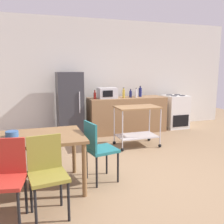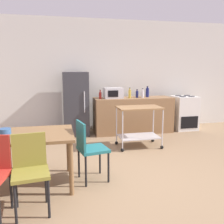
{
  "view_description": "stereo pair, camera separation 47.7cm",
  "coord_description": "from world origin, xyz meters",
  "views": [
    {
      "loc": [
        -1.44,
        -3.27,
        1.62
      ],
      "look_at": [
        0.03,
        1.2,
        0.8
      ],
      "focal_mm": 39.68,
      "sensor_mm": 36.0,
      "label": 1
    },
    {
      "loc": [
        -0.98,
        -3.39,
        1.62
      ],
      "look_at": [
        0.03,
        1.2,
        0.8
      ],
      "focal_mm": 39.68,
      "sensor_mm": 36.0,
      "label": 2
    }
  ],
  "objects": [
    {
      "name": "back_wall",
      "position": [
        0.0,
        3.2,
        1.45
      ],
      "size": [
        8.4,
        0.12,
        2.9
      ],
      "primitive_type": "cube",
      "color": "silver",
      "rests_on": "ground_plane"
    },
    {
      "name": "ground_plane",
      "position": [
        0.0,
        0.0,
        0.0
      ],
      "size": [
        12.0,
        12.0,
        0.0
      ],
      "primitive_type": "plane",
      "color": "#8C7051"
    },
    {
      "name": "kitchen_cart",
      "position": [
        0.65,
        1.4,
        0.57
      ],
      "size": [
        0.91,
        0.57,
        0.85
      ],
      "color": "olive",
      "rests_on": "ground_plane"
    },
    {
      "name": "chair_teal",
      "position": [
        -0.57,
        0.02,
        0.52
      ],
      "size": [
        0.47,
        0.47,
        0.89
      ],
      "rotation": [
        0.0,
        0.0,
        1.77
      ],
      "color": "#1E666B",
      "rests_on": "ground_plane"
    },
    {
      "name": "bottle_soy_sauce",
      "position": [
        1.13,
        2.55,
        0.99
      ],
      "size": [
        0.07,
        0.07,
        0.24
      ],
      "color": "silver",
      "rests_on": "kitchen_counter"
    },
    {
      "name": "bottle_vinegar",
      "position": [
        0.03,
        2.51,
        0.99
      ],
      "size": [
        0.06,
        0.06,
        0.22
      ],
      "color": "maroon",
      "rests_on": "kitchen_counter"
    },
    {
      "name": "dining_table",
      "position": [
        -1.54,
        0.04,
        0.67
      ],
      "size": [
        1.5,
        0.9,
        0.75
      ],
      "color": "brown",
      "rests_on": "ground_plane"
    },
    {
      "name": "kitchen_counter",
      "position": [
        0.9,
        2.6,
        0.45
      ],
      "size": [
        2.0,
        0.64,
        0.9
      ],
      "primitive_type": "cube",
      "color": "olive",
      "rests_on": "ground_plane"
    },
    {
      "name": "bottle_sparkling_water",
      "position": [
        1.29,
        2.65,
        1.02
      ],
      "size": [
        0.08,
        0.08,
        0.28
      ],
      "color": "navy",
      "rests_on": "kitchen_counter"
    },
    {
      "name": "chair_olive",
      "position": [
        -1.32,
        -0.6,
        0.52
      ],
      "size": [
        0.45,
        0.45,
        0.89
      ],
      "rotation": [
        0.0,
        0.0,
        0.12
      ],
      "color": "olive",
      "rests_on": "ground_plane"
    },
    {
      "name": "refrigerator",
      "position": [
        -0.55,
        2.7,
        0.78
      ],
      "size": [
        0.6,
        0.63,
        1.55
      ],
      "color": "#333338",
      "rests_on": "ground_plane"
    },
    {
      "name": "microwave",
      "position": [
        0.37,
        2.6,
        1.03
      ],
      "size": [
        0.46,
        0.35,
        0.26
      ],
      "color": "silver",
      "rests_on": "kitchen_counter"
    },
    {
      "name": "fruit_bowl",
      "position": [
        -1.7,
        0.1,
        0.79
      ],
      "size": [
        0.16,
        0.16,
        0.07
      ],
      "primitive_type": "cylinder",
      "color": "#33598C",
      "rests_on": "dining_table"
    },
    {
      "name": "bottle_soda",
      "position": [
        0.99,
        2.59,
        0.99
      ],
      "size": [
        0.07,
        0.07,
        0.21
      ],
      "color": "navy",
      "rests_on": "kitchen_counter"
    },
    {
      "name": "stove_oven",
      "position": [
        2.35,
        2.62,
        0.45
      ],
      "size": [
        0.6,
        0.61,
        0.92
      ],
      "color": "white",
      "rests_on": "ground_plane"
    },
    {
      "name": "bottle_wine",
      "position": [
        0.78,
        2.52,
        1.01
      ],
      "size": [
        0.07,
        0.07,
        0.26
      ],
      "color": "gold",
      "rests_on": "kitchen_counter"
    }
  ]
}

